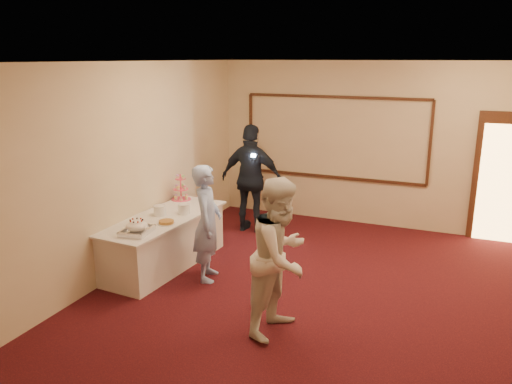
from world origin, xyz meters
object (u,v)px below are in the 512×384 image
Objects in this scene: buffet_table at (164,241)px; pavlova_tray at (137,228)px; cupcake_stand at (181,190)px; guest at (252,179)px; plate_stack_a at (160,210)px; tart at (166,222)px; plate_stack_b at (184,209)px; man at (207,223)px; woman at (281,257)px.

pavlova_tray is at bearing -84.50° from buffet_table.
buffet_table is 4.85× the size of cupcake_stand.
plate_stack_a is at bearing 68.88° from guest.
buffet_table is 0.47m from plate_stack_a.
plate_stack_b is at bearing 91.78° from tart.
tart is at bearing 82.85° from man.
tart is at bearing -49.22° from buffet_table.
pavlova_tray is at bearing -98.08° from plate_stack_b.
pavlova_tray reaches higher than buffet_table.
pavlova_tray is 1.00m from plate_stack_b.
pavlova_tray is at bearing 109.88° from man.
buffet_table is 1.09m from cupcake_stand.
plate_stack_b is at bearing -55.85° from cupcake_stand.
man is at bearing -11.45° from plate_stack_a.
plate_stack_b is at bearing 75.44° from guest.
buffet_table is 1.19× the size of guest.
cupcake_stand reaches higher than tart.
tart is (0.16, 0.47, -0.05)m from pavlova_tray.
cupcake_stand is 0.89m from plate_stack_a.
man is at bearing -44.96° from cupcake_stand.
cupcake_stand reaches higher than pavlova_tray.
pavlova_tray is at bearing 92.02° from woman.
pavlova_tray is at bearing -108.27° from tart.
cupcake_stand reaches higher than buffet_table.
buffet_table is 9.29× the size of tart.
woman is (1.42, -0.92, 0.08)m from man.
cupcake_stand is at bearing 49.88° from guest.
man reaches higher than plate_stack_a.
plate_stack_a reaches higher than buffet_table.
plate_stack_a is at bearing 154.02° from buffet_table.
plate_stack_b is (0.21, 0.25, 0.46)m from buffet_table.
tart is (0.46, -1.17, -0.15)m from cupcake_stand.
buffet_table is 1.40× the size of man.
pavlova_tray reaches higher than plate_stack_b.
plate_stack_a is at bearing 75.12° from woman.
plate_stack_a is 0.76× the size of tart.
pavlova_tray is 2.83× the size of plate_stack_b.
pavlova_tray is at bearing -79.36° from plate_stack_a.
plate_stack_b is (0.14, 0.99, -0.00)m from pavlova_tray.
cupcake_stand is at bearing 61.99° from woman.
guest is (0.82, 1.05, 0.03)m from cupcake_stand.
cupcake_stand is 1.91× the size of tart.
tart is (0.02, -0.51, -0.05)m from plate_stack_b.
pavlova_tray reaches higher than plate_stack_a.
guest is (0.67, 1.92, 0.12)m from plate_stack_a.
woman is (2.01, -0.80, 0.11)m from tart.
plate_stack_b is 0.52m from tart.
guest is (-1.65, 3.02, 0.06)m from woman.
buffet_table is at bearing 71.18° from guest.
cupcake_stand is 0.26× the size of woman.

